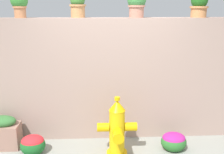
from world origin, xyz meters
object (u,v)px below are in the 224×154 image
potted_plant_1 (19,2)px  flower_bush_left (33,144)px  planter_box (3,132)px  fire_hydrant (117,129)px  potted_plant_3 (137,1)px  potted_plant_2 (78,3)px  flower_bush_right (174,141)px  potted_plant_4 (199,3)px

potted_plant_1 → flower_bush_left: bearing=-72.7°
potted_plant_1 → planter_box: size_ratio=0.74×
fire_hydrant → flower_bush_left: 1.34m
planter_box → potted_plant_3: bearing=9.3°
fire_hydrant → potted_plant_2: bearing=129.2°
flower_bush_right → planter_box: 2.76m
potted_plant_2 → flower_bush_right: size_ratio=0.96×
flower_bush_right → planter_box: size_ratio=0.75×
potted_plant_4 → flower_bush_right: 2.27m
potted_plant_4 → planter_box: (-3.21, -0.38, -2.03)m
potted_plant_4 → fire_hydrant: (-1.38, -0.68, -1.87)m
potted_plant_3 → flower_bush_right: size_ratio=1.05×
potted_plant_1 → fire_hydrant: size_ratio=0.43×
flower_bush_left → planter_box: size_ratio=0.71×
potted_plant_2 → potted_plant_3: size_ratio=0.92×
potted_plant_1 → potted_plant_4: potted_plant_4 is taller
potted_plant_1 → potted_plant_3: size_ratio=0.94×
potted_plant_2 → potted_plant_1: bearing=-177.9°
potted_plant_2 → potted_plant_3: (0.94, -0.06, 0.03)m
planter_box → flower_bush_left: bearing=-23.9°
potted_plant_3 → fire_hydrant: 2.03m
flower_bush_right → potted_plant_4: bearing=52.5°
potted_plant_2 → flower_bush_right: (1.51, -0.64, -2.13)m
potted_plant_1 → flower_bush_left: (0.19, -0.61, -2.15)m
potted_plant_3 → fire_hydrant: potted_plant_3 is taller
flower_bush_right → planter_box: planter_box is taller
potted_plant_4 → potted_plant_3: bearing=-179.0°
potted_plant_1 → flower_bush_right: bearing=-14.1°
potted_plant_2 → planter_box: bearing=-161.4°
potted_plant_1 → potted_plant_4: (2.88, -0.01, -0.02)m
potted_plant_1 → flower_bush_left: size_ratio=1.04×
potted_plant_1 → potted_plant_2: potted_plant_1 is taller
potted_plant_2 → potted_plant_4: bearing=-1.2°
flower_bush_left → potted_plant_1: bearing=107.3°
potted_plant_4 → flower_bush_right: (-0.46, -0.60, -2.14)m
potted_plant_4 → fire_hydrant: size_ratio=0.44×
flower_bush_right → potted_plant_3: bearing=134.3°
potted_plant_4 → flower_bush_right: size_ratio=1.00×
potted_plant_4 → flower_bush_left: 3.48m
potted_plant_3 → flower_bush_left: (-1.66, -0.59, -2.15)m
potted_plant_1 → potted_plant_2: (0.91, 0.03, -0.03)m
potted_plant_1 → potted_plant_2: bearing=2.1°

